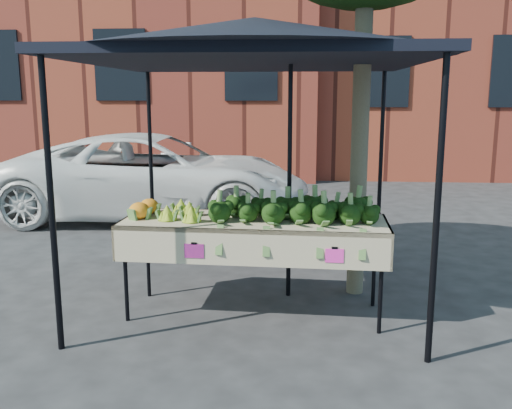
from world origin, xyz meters
The scene contains 9 objects.
ground centered at (0.00, 0.00, 0.00)m, with size 90.00×90.00×0.00m, color #242426.
table centered at (0.21, 0.10, 0.45)m, with size 2.43×0.90×0.90m.
canopy centered at (0.17, 0.68, 1.37)m, with size 3.16×3.16×2.74m, color black, non-canonical shape.
broccoli_heap centered at (0.57, 0.13, 1.03)m, with size 1.54×0.57×0.26m, color black.
romanesco_cluster centered at (-0.45, 0.14, 1.00)m, with size 0.43×0.57×0.20m, color #A8B926.
cauliflower_pair centered at (-0.82, 0.17, 0.99)m, with size 0.23×0.43×0.18m, color orange.
vehicle centered at (-1.76, 4.15, 2.52)m, with size 2.33×1.40×5.05m, color white.
street_tree centered at (1.21, 0.76, 2.47)m, with size 2.50×2.50×4.94m, color #1E4C14, non-canonical shape.
building_left centered at (-5.00, 12.00, 4.50)m, with size 12.00×8.00×9.00m, color maroon.
Camera 1 is at (0.61, -4.82, 2.00)m, focal length 39.04 mm.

